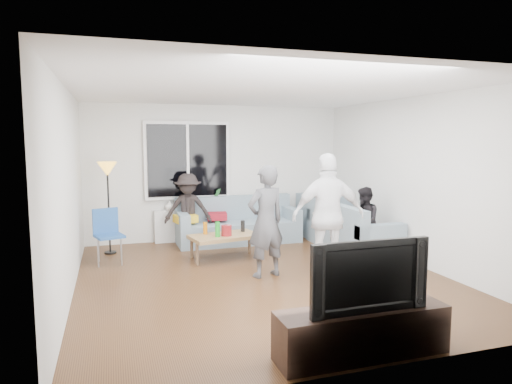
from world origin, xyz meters
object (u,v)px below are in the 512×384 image
object	(u,v)px
sofa_right_section	(352,226)
tv_console	(362,332)
sofa_back_section	(238,220)
spectator_back	(188,210)
television	(364,273)
floor_lamp	(109,208)
coffee_table	(225,247)
side_chair	(109,237)
player_right	(328,216)
spectator_right	(364,221)
player_left	(266,221)

from	to	relation	value
sofa_right_section	tv_console	size ratio (longest dim) A/B	1.25
sofa_back_section	spectator_back	size ratio (longest dim) A/B	1.73
spectator_back	television	bearing A→B (deg)	-70.87
floor_lamp	television	xyz separation A→B (m)	(2.16, -4.59, -0.02)
coffee_table	floor_lamp	world-z (taller)	floor_lamp
side_chair	television	size ratio (longest dim) A/B	0.77
side_chair	spectator_back	world-z (taller)	spectator_back
sofa_right_section	tv_console	bearing A→B (deg)	151.89
player_right	tv_console	size ratio (longest dim) A/B	1.10
side_chair	player_right	distance (m)	3.41
sofa_back_section	floor_lamp	xyz separation A→B (m)	(-2.33, -0.18, 0.36)
spectator_right	side_chair	bearing A→B (deg)	-81.92
coffee_table	floor_lamp	size ratio (longest dim) A/B	0.71
floor_lamp	television	distance (m)	5.08
tv_console	television	world-z (taller)	television
player_right	spectator_back	size ratio (longest dim) A/B	1.32
player_right	tv_console	xyz separation A→B (m)	(-0.78, -2.25, -0.66)
sofa_right_section	floor_lamp	world-z (taller)	floor_lamp
player_right	player_left	bearing A→B (deg)	-9.64
side_chair	spectator_back	distance (m)	1.66
floor_lamp	spectator_right	world-z (taller)	floor_lamp
sofa_back_section	player_left	size ratio (longest dim) A/B	1.45
floor_lamp	tv_console	bearing A→B (deg)	-64.77
sofa_right_section	floor_lamp	xyz separation A→B (m)	(-4.07, 1.03, 0.36)
spectator_right	television	bearing A→B (deg)	-12.50
spectator_back	tv_console	distance (m)	4.88
player_left	tv_console	bearing A→B (deg)	77.32
player_left	spectator_back	size ratio (longest dim) A/B	1.20
tv_console	sofa_right_section	bearing A→B (deg)	61.89
coffee_table	tv_console	size ratio (longest dim) A/B	0.69
sofa_right_section	coffee_table	size ratio (longest dim) A/B	1.82
sofa_right_section	player_left	distance (m)	2.24
coffee_table	player_right	xyz separation A→B (m)	(1.16, -1.41, 0.68)
sofa_back_section	player_right	distance (m)	2.63
sofa_back_section	player_left	bearing A→B (deg)	-95.34
tv_console	coffee_table	bearing A→B (deg)	95.88
floor_lamp	spectator_right	distance (m)	4.32
floor_lamp	spectator_right	xyz separation A→B (m)	(4.07, -1.43, -0.20)
side_chair	player_right	bearing A→B (deg)	-46.41
sofa_back_section	player_right	xyz separation A→B (m)	(0.62, -2.52, 0.45)
floor_lamp	television	bearing A→B (deg)	-64.77
sofa_right_section	side_chair	distance (m)	4.08
sofa_back_section	player_right	world-z (taller)	player_right
sofa_right_section	player_left	bearing A→B (deg)	117.70
television	spectator_right	bearing A→B (deg)	58.93
tv_console	television	bearing A→B (deg)	180.00
coffee_table	tv_console	distance (m)	3.67
sofa_back_section	spectator_right	bearing A→B (deg)	-42.69
player_right	television	distance (m)	2.38
coffee_table	player_right	distance (m)	1.94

